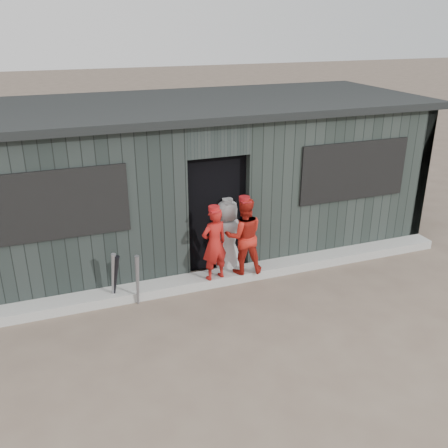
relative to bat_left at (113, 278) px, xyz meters
name	(u,v)px	position (x,y,z in m)	size (l,w,h in m)	color
ground	(272,345)	(1.75, -1.72, -0.43)	(80.00, 80.00, 0.00)	brown
curb	(224,277)	(1.75, 0.10, -0.35)	(8.00, 0.36, 0.15)	#A3A39E
bat_left	(113,278)	(0.00, 0.00, 0.00)	(0.07, 0.07, 0.86)	#93929A
bat_mid	(138,280)	(0.32, -0.16, -0.01)	(0.07, 0.07, 0.83)	gray
bat_right	(115,279)	(0.03, -0.01, -0.02)	(0.07, 0.07, 0.83)	black
player_red_left	(214,244)	(1.55, -0.02, 0.31)	(0.43, 0.28, 1.17)	#A91814
player_red_right	(244,236)	(2.06, 0.03, 0.34)	(0.61, 0.47, 1.25)	#B32016
player_grey_back	(227,237)	(1.91, 0.37, 0.21)	(0.62, 0.40, 1.27)	#B1B1B1
dugout	(191,176)	(1.75, 1.79, 0.86)	(8.30, 3.30, 2.62)	black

